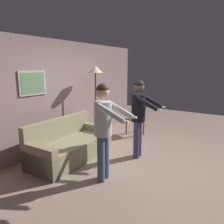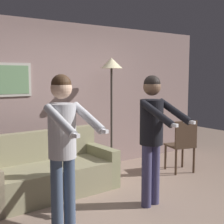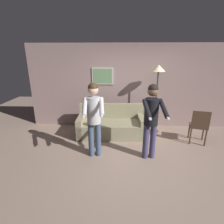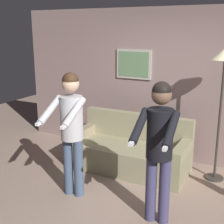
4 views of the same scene
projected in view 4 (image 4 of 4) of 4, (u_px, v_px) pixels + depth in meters
The scene contains 6 objects.
ground_plane at pixel (128, 216), 3.86m from camera, with size 12.00×12.00×0.00m, color gray.
back_wall_assembly at pixel (181, 86), 5.24m from camera, with size 6.40×0.09×2.60m.
couch at pixel (130, 152), 5.12m from camera, with size 1.93×0.91×0.87m.
torchiere_lamp at pixel (224, 67), 4.39m from camera, with size 0.38×0.38×2.00m.
person_standing_left at pixel (71, 124), 4.10m from camera, with size 0.48×0.71×1.71m.
person_standing_right at pixel (159, 141), 3.49m from camera, with size 0.48×0.70×1.70m.
Camera 4 is at (1.44, -3.07, 2.25)m, focal length 50.00 mm.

